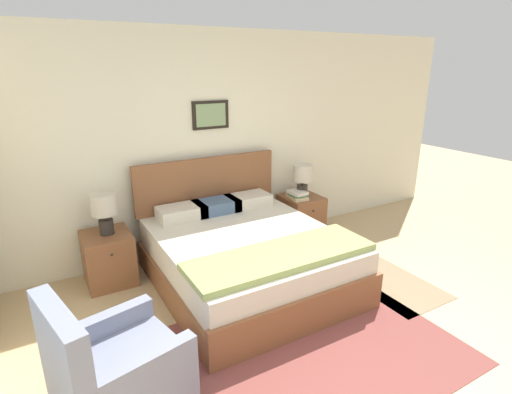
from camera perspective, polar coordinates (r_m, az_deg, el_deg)
ground_plane at (r=3.30m, az=19.17°, el=-24.63°), size 16.00×16.00×0.00m
wall_back at (r=4.88m, az=-5.53°, el=7.68°), size 7.41×0.09×2.60m
area_rug_main at (r=3.50m, az=7.95°, el=-20.63°), size 2.30×1.74×0.01m
area_rug_bedside at (r=4.66m, az=16.75°, el=-10.57°), size 0.72×1.49×0.01m
bed at (r=4.19m, az=-1.44°, el=-8.31°), size 1.76×2.02×1.17m
armchair at (r=2.96m, az=-19.52°, el=-22.80°), size 0.89×0.82×0.91m
nightstand_near_window at (r=4.50m, az=-20.32°, el=-8.19°), size 0.48×0.53×0.55m
nightstand_by_door at (r=5.39m, az=6.42°, el=-2.66°), size 0.48×0.53×0.55m
table_lamp_near_window at (r=4.30m, az=-20.88°, el=-1.52°), size 0.26×0.26×0.43m
table_lamp_by_door at (r=5.23m, az=6.67°, el=3.02°), size 0.26×0.26×0.43m
book_thick_bottom at (r=5.20m, az=5.91°, el=-0.02°), size 0.22×0.30×0.04m
book_hardcover_middle at (r=5.19m, az=5.92°, el=0.34°), size 0.21×0.24×0.02m
book_novel_upper at (r=5.18m, az=5.93°, el=0.66°), size 0.21×0.26×0.04m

